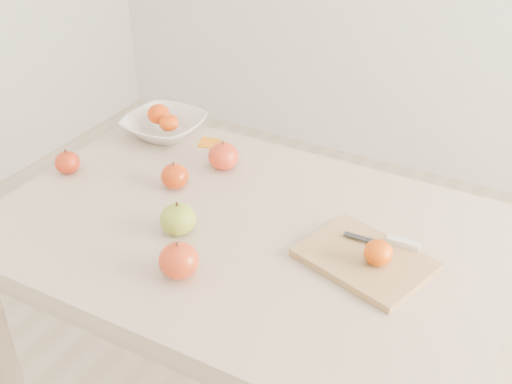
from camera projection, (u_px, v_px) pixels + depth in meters
The scene contains 14 objects.
table at pixel (246, 260), 1.56m from camera, with size 1.20×0.80×0.75m.
cutting_board at pixel (365, 259), 1.39m from camera, with size 0.27×0.20×0.02m, color tan.
board_tangerine at pixel (378, 253), 1.35m from camera, with size 0.06×0.06×0.05m, color #CE3807.
fruit_bowl at pixel (164, 126), 1.89m from camera, with size 0.23×0.23×0.06m, color white.
bowl_tangerine_near at pixel (158, 114), 1.89m from camera, with size 0.07×0.07×0.06m, color #CD3C07.
bowl_tangerine_far at pixel (169, 123), 1.85m from camera, with size 0.06×0.06×0.05m, color #D44E07.
orange_peel_a at pixel (210, 145), 1.84m from camera, with size 0.06×0.04×0.00m, color orange.
orange_peel_b at pixel (219, 156), 1.79m from camera, with size 0.04×0.04×0.00m, color #D7600F.
paring_knife at pixel (397, 243), 1.41m from camera, with size 0.17×0.05×0.01m.
apple_green at pixel (178, 219), 1.46m from camera, with size 0.08×0.08×0.08m, color olive.
apple_red_d at pixel (67, 162), 1.70m from camera, with size 0.07×0.07×0.06m, color #8D0705.
apple_red_a at pixel (223, 156), 1.71m from camera, with size 0.08×0.08×0.07m, color #A51F16.
apple_red_b at pixel (175, 176), 1.64m from camera, with size 0.07×0.07×0.07m, color #980A02.
apple_red_c at pixel (179, 260), 1.34m from camera, with size 0.09×0.09×0.08m, color maroon.
Camera 1 is at (0.61, -1.06, 1.63)m, focal length 45.00 mm.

